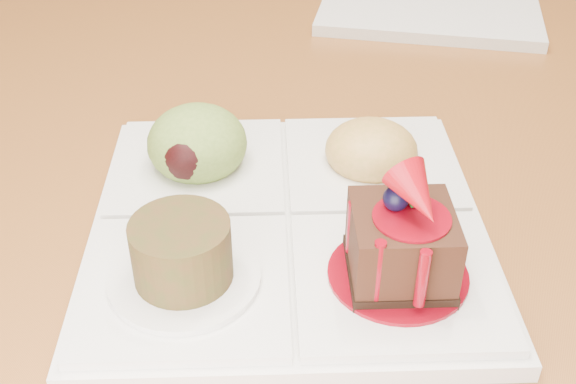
# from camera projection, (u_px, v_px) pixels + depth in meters

# --- Properties ---
(dining_table) EXTENTS (1.00, 1.80, 0.75)m
(dining_table) POSITION_uv_depth(u_px,v_px,m) (254.00, 32.00, 0.91)
(dining_table) COLOR brown
(dining_table) RESTS_ON ground
(sampler_plate) EXTENTS (0.31, 0.31, 0.10)m
(sampler_plate) POSITION_uv_depth(u_px,v_px,m) (285.00, 208.00, 0.47)
(sampler_plate) COLOR silver
(sampler_plate) RESTS_ON dining_table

